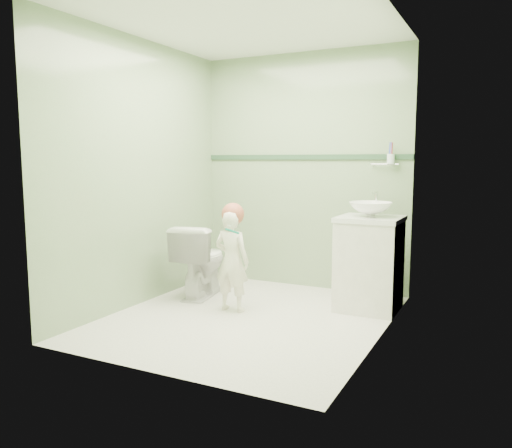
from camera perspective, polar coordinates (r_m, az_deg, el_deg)
The scene contains 12 objects.
ground at distance 4.34m, azimuth -0.90°, elevation -10.50°, with size 2.50×2.50×0.00m, color beige.
room_shell at distance 4.13m, azimuth -0.93°, elevation 5.55°, with size 2.50×2.54×2.40m.
trim_stripe at distance 5.26m, azimuth 5.33°, elevation 7.50°, with size 2.20×0.02×0.05m, color #2D4F34.
vanity at distance 4.59m, azimuth 12.59°, elevation -4.53°, with size 0.52×0.50×0.80m, color silver.
counter at distance 4.52m, azimuth 12.73°, elevation 0.56°, with size 0.54×0.52×0.04m, color white.
basin at distance 4.52m, azimuth 12.76°, elevation 1.62°, with size 0.37×0.37×0.13m, color white.
faucet at distance 4.69m, azimuth 13.32°, elevation 2.79°, with size 0.03×0.13×0.18m.
cup_holder at distance 4.96m, azimuth 14.84°, elevation 7.12°, with size 0.26×0.07×0.21m.
toilet at distance 4.97m, azimuth -6.23°, elevation -4.06°, with size 0.39×0.69×0.71m, color white.
toddler at distance 4.44m, azimuth -2.74°, elevation -4.17°, with size 0.32×0.21×0.89m, color #ECE6CD.
hair_cap at distance 4.40m, azimuth -2.61°, elevation 1.11°, with size 0.20×0.20×0.20m, color #AF583E.
teal_toothbrush at distance 4.25m, azimuth -2.72°, elevation -0.74°, with size 0.11×0.13×0.08m.
Camera 1 is at (1.90, -3.67, 1.32)m, focal length 35.59 mm.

